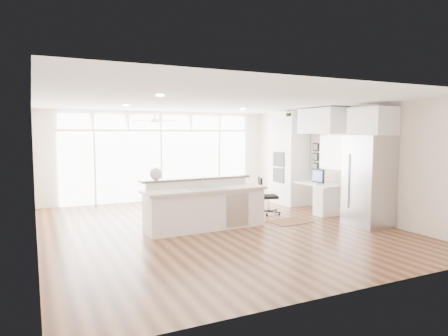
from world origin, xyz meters
name	(u,v)px	position (x,y,z in m)	size (l,w,h in m)	color
floor	(214,228)	(0.00, 0.00, -0.01)	(7.00, 8.00, 0.02)	#472615
ceiling	(214,102)	(0.00, 0.00, 2.70)	(7.00, 8.00, 0.02)	white
wall_back	(160,156)	(0.00, 4.00, 1.35)	(7.00, 0.04, 2.70)	white
wall_front	(346,189)	(0.00, -4.00, 1.35)	(7.00, 0.04, 2.70)	white
wall_left	(34,172)	(-3.50, 0.00, 1.35)	(0.04, 8.00, 2.70)	white
wall_right	(340,161)	(3.50, 0.00, 1.35)	(0.04, 8.00, 2.70)	white
glass_wall	(161,166)	(0.00, 3.94, 1.05)	(5.80, 0.06, 2.08)	silver
transom_row	(160,122)	(0.00, 3.94, 2.38)	(5.90, 0.06, 0.40)	silver
desk_window	(331,152)	(3.46, 0.30, 1.55)	(0.04, 0.85, 0.85)	white
ceiling_fan	(155,117)	(-0.50, 2.80, 2.48)	(1.16, 1.16, 0.32)	white
recessed_lights	(210,104)	(0.00, 0.20, 2.68)	(3.40, 3.00, 0.02)	silver
oven_cabinet	(288,161)	(3.17, 1.80, 1.25)	(0.64, 1.20, 2.50)	white
desk_nook	(320,198)	(3.13, 0.30, 0.38)	(0.72, 1.30, 0.76)	white
upper_cabinets	(323,121)	(3.17, 0.30, 2.35)	(0.64, 1.30, 0.64)	white
refrigerator	(369,181)	(3.11, -1.35, 1.00)	(0.76, 0.90, 2.00)	#AFAEB3
fridge_cabinet	(373,121)	(3.17, -1.35, 2.30)	(0.64, 0.90, 0.60)	white
framed_photos	(316,157)	(3.46, 0.92, 1.40)	(0.06, 0.22, 0.80)	black
kitchen_island	(205,204)	(-0.24, -0.05, 0.53)	(2.68, 1.01, 1.06)	white
rug	(290,222)	(1.79, -0.28, 0.01)	(0.94, 0.68, 0.01)	#3D2313
office_chair	(268,196)	(1.80, 0.68, 0.46)	(0.48, 0.44, 0.92)	black
fishbowl	(156,174)	(-1.20, 0.31, 1.20)	(0.27, 0.27, 0.27)	silver
monitor	(318,176)	(3.05, 0.30, 0.96)	(0.08, 0.47, 0.39)	black
keyboard	(313,183)	(2.88, 0.30, 0.77)	(0.11, 0.30, 0.01)	white
potted_plant	(289,113)	(3.17, 1.80, 2.61)	(0.26, 0.29, 0.23)	#2B4F21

